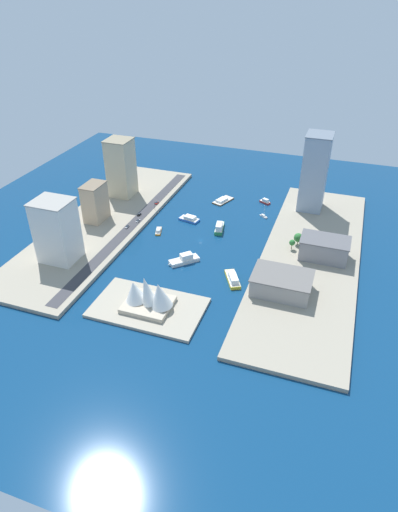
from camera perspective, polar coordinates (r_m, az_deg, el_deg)
name	(u,v)px	position (r m, az deg, el deg)	size (l,w,h in m)	color
ground_plane	(201,240)	(355.79, 0.20, 2.03)	(440.00, 440.00, 0.00)	navy
quay_west	(310,258)	(340.95, 14.06, -0.29)	(70.00, 240.00, 2.87)	#9E937F
quay_east	(105,222)	(388.39, -11.98, 4.34)	(70.00, 240.00, 2.87)	#9E937F
peninsula_point	(148,308)	(286.95, -6.52, -6.59)	(70.48, 42.60, 2.00)	#A89E89
road_strip	(132,225)	(375.93, -8.59, 3.96)	(9.11, 228.00, 0.15)	#38383D
catamaran_blue	(189,219)	(384.10, -1.24, 4.81)	(19.22, 11.39, 4.44)	blue
ferry_white_commuter	(184,259)	(328.01, -1.89, -0.44)	(21.35, 21.38, 6.75)	silver
barge_flat_brown	(223,200)	(418.26, 3.05, 7.15)	(16.89, 23.55, 3.16)	brown
ferry_green_doubledeck	(219,227)	(368.67, 2.62, 3.69)	(9.82, 22.41, 7.40)	#2D8C4C
tugboat_red	(265,201)	(419.01, 8.46, 6.95)	(11.44, 8.45, 4.39)	red
sailboat_small_white	(264,216)	(394.04, 8.28, 5.09)	(7.80, 6.39, 11.39)	white
water_taxi_orange	(158,231)	(368.04, -5.22, 3.25)	(7.94, 14.21, 3.63)	orange
ferry_yellow_fast	(233,279)	(308.98, 4.36, -2.92)	(16.47, 22.82, 5.66)	yellow
apartment_midrise_tan	(95,202)	(383.28, -13.19, 6.73)	(14.82, 22.31, 32.19)	tan
office_block_beige	(121,168)	(421.28, -9.98, 11.09)	(22.01, 22.62, 53.20)	#C6B793
warehouse_low_gray	(324,248)	(337.82, 15.77, 0.96)	(35.37, 22.18, 15.59)	gray
hotel_broad_white	(57,231)	(332.20, -17.80, 3.12)	(26.74, 23.70, 46.51)	silver
carpark_squat_concrete	(282,283)	(296.66, 10.56, -3.44)	(39.01, 27.71, 13.05)	gray
tower_tall_glass	(315,172)	(399.41, 14.63, 10.34)	(21.72, 25.05, 66.67)	#8C9EB2
pickup_red	(157,203)	(408.78, -5.44, 6.82)	(2.11, 4.41, 1.70)	black
sedan_silver	(127,227)	(372.32, -9.23, 3.74)	(1.92, 5.01, 1.52)	black
suv_black	(139,214)	(390.17, -7.69, 5.32)	(1.98, 4.79, 1.58)	black
van_white	(138,221)	(380.21, -7.84, 4.52)	(1.93, 5.03, 1.52)	black
traffic_light_waterfront	(154,205)	(397.89, -5.74, 6.58)	(0.36, 0.36, 6.50)	black
opera_landmark	(148,295)	(280.64, -6.56, -5.05)	(32.94, 25.11, 22.96)	#BCAD93
park_tree_cluster	(302,244)	(343.14, 13.13, 1.57)	(20.32, 22.88, 9.62)	brown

